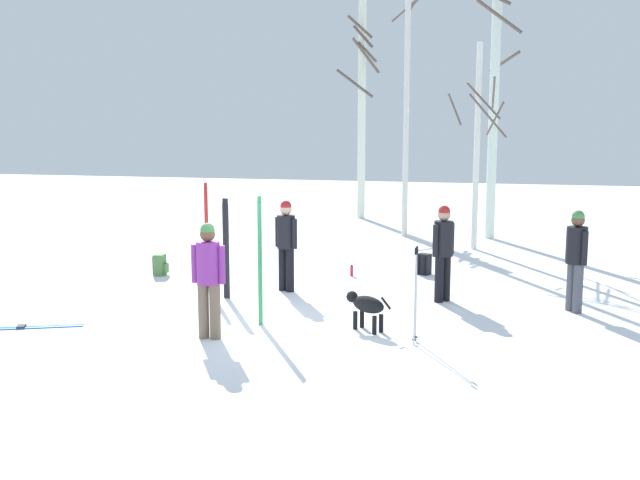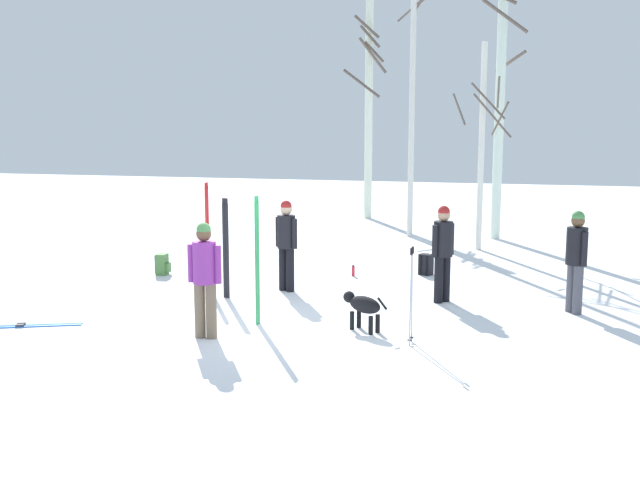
% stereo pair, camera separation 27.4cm
% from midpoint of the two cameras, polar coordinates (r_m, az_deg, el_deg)
% --- Properties ---
extents(ground_plane, '(60.00, 60.00, 0.00)m').
position_cam_midpoint_polar(ground_plane, '(11.81, -5.84, -6.58)').
color(ground_plane, white).
extents(person_0, '(0.35, 0.44, 1.72)m').
position_cam_midpoint_polar(person_0, '(13.37, 8.76, -0.52)').
color(person_0, black).
rests_on(person_0, ground_plane).
extents(person_1, '(0.52, 0.34, 1.72)m').
position_cam_midpoint_polar(person_1, '(11.06, -9.16, -2.48)').
color(person_1, '#72604C').
rests_on(person_1, ground_plane).
extents(person_2, '(0.48, 0.34, 1.72)m').
position_cam_midpoint_polar(person_2, '(14.07, -3.14, 0.03)').
color(person_2, black).
rests_on(person_2, ground_plane).
extents(person_3, '(0.34, 0.45, 1.72)m').
position_cam_midpoint_polar(person_3, '(13.15, 18.29, -1.02)').
color(person_3, '#4C4C56').
rests_on(person_3, ground_plane).
extents(dog, '(0.79, 0.51, 0.57)m').
position_cam_midpoint_polar(dog, '(11.49, 2.83, -4.98)').
color(dog, black).
rests_on(dog, ground_plane).
extents(ski_pair_planted_0, '(0.02, 0.13, 2.03)m').
position_cam_midpoint_polar(ski_pair_planted_0, '(14.44, -9.12, 0.28)').
color(ski_pair_planted_0, red).
rests_on(ski_pair_planted_0, ground_plane).
extents(ski_pair_planted_1, '(0.03, 0.13, 2.03)m').
position_cam_midpoint_polar(ski_pair_planted_1, '(11.72, -5.24, -1.62)').
color(ski_pair_planted_1, green).
rests_on(ski_pair_planted_1, ground_plane).
extents(ski_pair_planted_2, '(0.13, 0.05, 1.82)m').
position_cam_midpoint_polar(ski_pair_planted_2, '(13.58, -7.71, -0.69)').
color(ski_pair_planted_2, black).
rests_on(ski_pair_planted_2, ground_plane).
extents(ski_pair_lying_0, '(1.67, 0.87, 0.05)m').
position_cam_midpoint_polar(ski_pair_lying_0, '(12.61, -22.08, -6.15)').
color(ski_pair_lying_0, blue).
rests_on(ski_pair_lying_0, ground_plane).
extents(ski_poles_0, '(0.07, 0.23, 1.40)m').
position_cam_midpoint_polar(ski_poles_0, '(10.80, 6.54, -3.95)').
color(ski_poles_0, '#B2B2BC').
rests_on(ski_poles_0, ground_plane).
extents(backpack_0, '(0.31, 0.28, 0.44)m').
position_cam_midpoint_polar(backpack_0, '(16.01, -12.50, -1.88)').
color(backpack_0, '#4C7F3F').
rests_on(backpack_0, ground_plane).
extents(backpack_1, '(0.32, 0.34, 0.44)m').
position_cam_midpoint_polar(backpack_1, '(15.87, 7.41, -1.84)').
color(backpack_1, black).
rests_on(backpack_1, ground_plane).
extents(water_bottle_0, '(0.06, 0.06, 0.23)m').
position_cam_midpoint_polar(water_bottle_0, '(15.59, 1.91, -2.35)').
color(water_bottle_0, red).
rests_on(water_bottle_0, ground_plane).
extents(birch_tree_0, '(1.39, 0.89, 7.12)m').
position_cam_midpoint_polar(birch_tree_0, '(25.02, 2.86, 10.16)').
color(birch_tree_0, silver).
rests_on(birch_tree_0, ground_plane).
extents(birch_tree_1, '(1.50, 1.51, 8.03)m').
position_cam_midpoint_polar(birch_tree_1, '(21.03, 6.25, 11.16)').
color(birch_tree_1, silver).
rests_on(birch_tree_1, ground_plane).
extents(birch_tree_2, '(1.50, 1.41, 5.09)m').
position_cam_midpoint_polar(birch_tree_2, '(19.05, 11.44, 7.25)').
color(birch_tree_2, white).
rests_on(birch_tree_2, ground_plane).
extents(birch_tree_3, '(1.21, 1.36, 7.20)m').
position_cam_midpoint_polar(birch_tree_3, '(21.02, 12.69, 10.19)').
color(birch_tree_3, silver).
rests_on(birch_tree_3, ground_plane).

